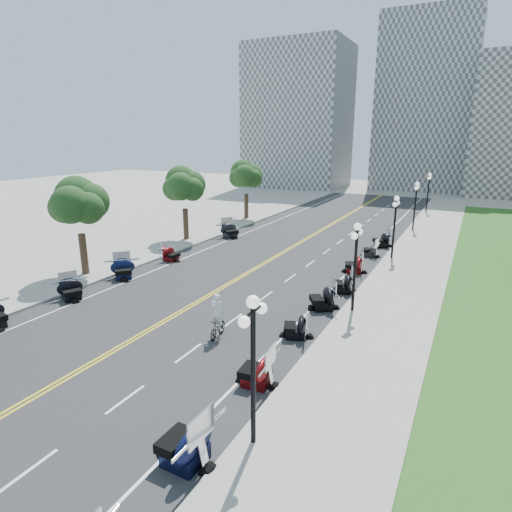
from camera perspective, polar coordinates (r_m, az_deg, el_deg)
The scene contains 49 objects.
ground at distance 24.80m, azimuth -9.58°, elevation -7.11°, with size 160.00×160.00×0.00m, color gray.
road at distance 32.85m, azimuth 0.80°, elevation -1.16°, with size 16.00×90.00×0.01m, color #333335.
centerline_yellow_a at distance 32.90m, azimuth 0.62°, elevation -1.12°, with size 0.12×90.00×0.00m, color yellow.
centerline_yellow_b at distance 32.79m, azimuth 0.99°, elevation -1.17°, with size 0.12×90.00×0.00m, color yellow.
edge_line_north at distance 30.69m, azimuth 11.59°, elevation -2.69°, with size 0.12×90.00×0.00m, color white.
edge_line_south at distance 36.03m, azimuth -8.36°, elevation 0.21°, with size 0.12×90.00×0.00m, color white.
lane_dash_3 at distance 15.60m, azimuth -28.11°, elevation -23.95°, with size 0.12×2.00×0.00m, color white.
lane_dash_4 at distance 17.57m, azimuth -17.00°, elevation -17.79°, with size 0.12×2.00×0.00m, color white.
lane_dash_5 at distance 20.16m, azimuth -8.98°, elevation -12.63°, with size 0.12×2.00×0.00m, color white.
lane_dash_6 at distance 23.15m, azimuth -3.12°, elevation -8.57°, with size 0.12×2.00×0.00m, color white.
lane_dash_7 at distance 26.41m, azimuth 1.25°, elevation -5.41°, with size 0.12×2.00×0.00m, color white.
lane_dash_8 at distance 29.85m, azimuth 4.61°, elevation -2.93°, with size 0.12×2.00×0.00m, color white.
lane_dash_9 at distance 33.42m, azimuth 7.26°, elevation -0.97°, with size 0.12×2.00×0.00m, color white.
lane_dash_10 at distance 37.07m, azimuth 9.38°, elevation 0.61°, with size 0.12×2.00×0.00m, color white.
lane_dash_11 at distance 40.79m, azimuth 11.12°, elevation 1.90°, with size 0.12×2.00×0.00m, color white.
lane_dash_12 at distance 44.56m, azimuth 12.57°, elevation 2.98°, with size 0.12×2.00×0.00m, color white.
lane_dash_13 at distance 48.36m, azimuth 13.80°, elevation 3.88°, with size 0.12×2.00×0.00m, color white.
lane_dash_14 at distance 52.20m, azimuth 14.85°, elevation 4.65°, with size 0.12×2.00×0.00m, color white.
lane_dash_15 at distance 56.06m, azimuth 15.76°, elevation 5.32°, with size 0.12×2.00×0.00m, color white.
lane_dash_16 at distance 59.93m, azimuth 16.55°, elevation 5.89°, with size 0.12×2.00×0.00m, color white.
lane_dash_17 at distance 63.82m, azimuth 17.24°, elevation 6.40°, with size 0.12×2.00×0.00m, color white.
lane_dash_18 at distance 67.73m, azimuth 17.86°, elevation 6.85°, with size 0.12×2.00×0.00m, color white.
lane_dash_19 at distance 71.64m, azimuth 18.41°, elevation 7.25°, with size 0.12×2.00×0.00m, color white.
sidewalk_north at distance 29.93m, azimuth 19.17°, elevation -3.61°, with size 5.00×90.00×0.15m, color #9E9991.
sidewalk_south at distance 38.47m, azimuth -13.36°, elevation 1.04°, with size 5.00×90.00×0.15m, color #9E9991.
distant_block_a at distance 86.39m, azimuth 5.68°, elevation 17.90°, with size 18.00×14.00×26.00m, color gray.
distant_block_b at distance 86.94m, azimuth 21.64°, elevation 18.24°, with size 16.00×12.00×30.00m, color gray.
street_lamp_1 at distance 13.41m, azimuth -0.38°, elevation -15.31°, with size 0.50×1.20×4.90m, color black, non-canonical shape.
street_lamp_2 at distance 23.84m, azimuth 13.05°, elevation -1.59°, with size 0.50×1.20×4.90m, color black, non-canonical shape.
street_lamp_3 at distance 35.29m, azimuth 17.94°, elevation 3.61°, with size 0.50×1.20×4.90m, color black, non-canonical shape.
street_lamp_4 at distance 47.01m, azimuth 20.44°, elevation 6.23°, with size 0.50×1.20×4.90m, color black, non-canonical shape.
street_lamp_5 at distance 58.85m, azimuth 21.94°, elevation 7.80°, with size 0.50×1.20×4.90m, color black, non-canonical shape.
tree_2 at distance 31.66m, azimuth -22.56°, elevation 5.83°, with size 4.80×4.80×9.20m, color #235619, non-canonical shape.
tree_3 at distance 40.39m, azimuth -9.54°, elevation 8.68°, with size 4.80×4.80×9.20m, color #235619, non-canonical shape.
tree_4 at distance 50.48m, azimuth -1.33°, elevation 10.25°, with size 4.80×4.80×9.20m, color #235619, non-canonical shape.
motorcycle_n_3 at distance 14.01m, azimuth -9.51°, elevation -23.08°, with size 2.23×2.23×1.56m, color black, non-canonical shape.
motorcycle_n_4 at distance 17.38m, azimuth 0.10°, elevation -14.79°, with size 1.99×1.99×1.39m, color #590A0C, non-canonical shape.
motorcycle_n_5 at distance 21.19m, azimuth 5.34°, elevation -9.16°, with size 1.81×1.81×1.27m, color black, non-canonical shape.
motorcycle_n_6 at distance 24.61m, azimuth 8.86°, elevation -5.44°, with size 2.06×2.06×1.45m, color black, non-canonical shape.
motorcycle_n_7 at distance 27.43m, azimuth 11.51°, elevation -3.45°, with size 1.92×1.92×1.35m, color black, non-canonical shape.
motorcycle_n_8 at distance 31.56m, azimuth 12.95°, elevation -0.97°, with size 1.97×1.97×1.38m, color #590A0C, non-canonical shape.
motorcycle_n_9 at distance 36.20m, azimuth 14.98°, elevation 0.90°, with size 1.77×1.77×1.24m, color black, non-canonical shape.
motorcycle_n_10 at distance 39.56m, azimuth 16.42°, elevation 2.16°, with size 2.03×2.03×1.42m, color black, non-canonical shape.
motorcycle_s_5 at distance 28.03m, azimuth -23.44°, elevation -4.08°, with size 1.89×1.89×1.32m, color black, non-canonical shape.
motorcycle_s_6 at distance 30.86m, azimuth -17.33°, elevation -1.61°, with size 2.07×2.07×1.45m, color black, non-canonical shape.
motorcycle_s_7 at distance 34.30m, azimuth -11.25°, elevation 0.33°, with size 1.76×1.76×1.23m, color #590A0C, non-canonical shape.
motorcycle_s_9 at distance 41.59m, azimuth -3.47°, elevation 3.50°, with size 2.20×2.20×1.54m, color black, non-canonical shape.
bicycle at distance 21.27m, azimuth -5.12°, elevation -9.51°, with size 0.45×1.60×0.96m, color #A51414.
cyclist_rider at distance 20.70m, azimuth -5.21°, elevation -5.91°, with size 0.70×0.46×1.91m, color white.
Camera 1 is at (13.92, -18.20, 9.50)m, focal length 30.00 mm.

